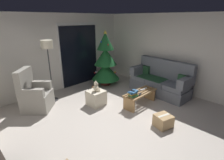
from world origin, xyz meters
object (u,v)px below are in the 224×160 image
at_px(christmas_tree, 106,62).
at_px(teddy_bear_chestnut_by_tree, 93,90).
at_px(couch, 160,81).
at_px(remote_black, 140,94).
at_px(coffee_table, 140,96).
at_px(teddy_bear_cream, 96,87).
at_px(remote_silver, 142,90).
at_px(cell_phone, 132,91).
at_px(floor_lamp, 48,50).
at_px(armchair, 35,96).
at_px(cardboard_box_taped_mid_floor, 163,121).
at_px(remote_white, 145,88).
at_px(book_stack, 133,93).
at_px(ottoman, 96,98).

height_order(christmas_tree, teddy_bear_chestnut_by_tree, christmas_tree).
relative_size(couch, remote_black, 12.70).
relative_size(couch, coffee_table, 1.80).
height_order(coffee_table, teddy_bear_cream, teddy_bear_cream).
height_order(remote_silver, christmas_tree, christmas_tree).
distance_m(cell_phone, floor_lamp, 2.56).
bearing_deg(armchair, couch, -28.18).
distance_m(couch, cardboard_box_taped_mid_floor, 1.97).
distance_m(remote_silver, teddy_bear_chestnut_by_tree, 1.65).
bearing_deg(remote_white, couch, -90.91).
xyz_separation_m(armchair, teddy_bear_cream, (1.32, -0.96, 0.14)).
bearing_deg(floor_lamp, remote_white, -46.38).
bearing_deg(book_stack, teddy_bear_chestnut_by_tree, 93.15).
distance_m(coffee_table, teddy_bear_cream, 1.27).
relative_size(armchair, teddy_bear_chestnut_by_tree, 3.96).
distance_m(book_stack, cell_phone, 0.08).
distance_m(couch, remote_black, 1.31).
relative_size(coffee_table, book_stack, 4.07).
height_order(remote_black, christmas_tree, christmas_tree).
distance_m(remote_white, teddy_bear_chestnut_by_tree, 1.70).
bearing_deg(remote_black, cell_phone, -135.82).
height_order(remote_black, cardboard_box_taped_mid_floor, remote_black).
bearing_deg(ottoman, book_stack, -59.94).
height_order(remote_black, teddy_bear_cream, teddy_bear_cream).
bearing_deg(armchair, floor_lamp, 17.66).
bearing_deg(cardboard_box_taped_mid_floor, teddy_bear_chestnut_by_tree, 89.02).
bearing_deg(floor_lamp, couch, -35.67).
xyz_separation_m(coffee_table, floor_lamp, (-1.61, 2.02, 1.25)).
relative_size(remote_white, cardboard_box_taped_mid_floor, 0.36).
relative_size(book_stack, cardboard_box_taped_mid_floor, 0.62).
bearing_deg(christmas_tree, teddy_bear_cream, -142.47).
bearing_deg(remote_black, remote_silver, 91.84).
xyz_separation_m(couch, book_stack, (-1.51, -0.06, 0.06)).
height_order(couch, remote_black, couch).
distance_m(coffee_table, book_stack, 0.41).
distance_m(coffee_table, remote_silver, 0.21).
xyz_separation_m(remote_silver, teddy_bear_chestnut_by_tree, (-0.59, 1.51, -0.28)).
bearing_deg(remote_white, armchair, 53.32).
distance_m(coffee_table, remote_black, 0.23).
relative_size(remote_black, teddy_bear_chestnut_by_tree, 0.55).
xyz_separation_m(couch, armchair, (-3.35, 1.79, 0.00)).
distance_m(coffee_table, ottoman, 1.25).
relative_size(coffee_table, remote_white, 7.05).
bearing_deg(teddy_bear_cream, remote_silver, -39.25).
height_order(coffee_table, christmas_tree, christmas_tree).
bearing_deg(couch, remote_silver, -179.97).
xyz_separation_m(remote_silver, remote_white, (0.13, 0.00, 0.00)).
bearing_deg(teddy_bear_chestnut_by_tree, book_stack, -86.85).
bearing_deg(couch, ottoman, 157.53).
relative_size(remote_black, armchair, 0.14).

